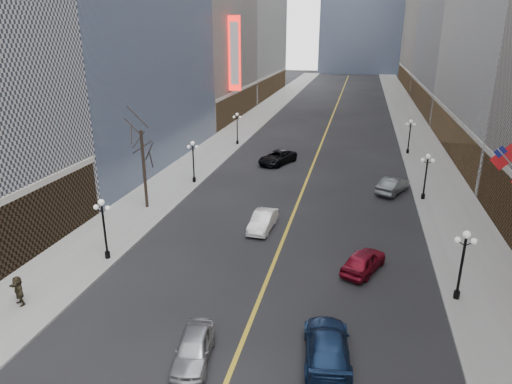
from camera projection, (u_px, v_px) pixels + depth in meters
The scene contains 19 objects.
sidewalk_east at pixel (421, 148), 64.29m from camera, with size 6.00×230.00×0.15m, color gray.
sidewalk_west at pixel (230, 138), 70.17m from camera, with size 6.00×230.00×0.15m, color gray.
lane_line at pixel (327, 129), 76.44m from camera, with size 0.25×200.00×0.02m, color gold.
streetlamp_east_1 at pixel (463, 258), 27.05m from camera, with size 1.26×0.44×4.52m.
streetlamp_east_2 at pixel (426, 172), 43.59m from camera, with size 1.26×0.44×4.52m.
streetlamp_east_3 at pixel (410, 133), 60.13m from camera, with size 1.26×0.44×4.52m.
streetlamp_west_1 at pixel (104, 223), 32.01m from camera, with size 1.26×0.44×4.52m.
streetlamp_west_2 at pixel (193, 157), 48.55m from camera, with size 1.26×0.44×4.52m.
streetlamp_west_3 at pixel (237, 125), 65.09m from camera, with size 1.26×0.44×4.52m.
flag_5 at pixel (507, 160), 31.28m from camera, with size 2.87×0.12×2.87m.
theatre_marquee at pixel (235, 54), 75.76m from camera, with size 2.00×0.55×12.00m.
tree_west_far at pixel (142, 143), 40.44m from camera, with size 3.60×3.60×7.92m.
car_nb_near at pixel (194, 348), 22.67m from camera, with size 1.73×4.31×1.47m, color #A6A8AD.
car_nb_mid at pixel (263, 221), 37.81m from camera, with size 1.59×4.55×1.50m, color white.
car_nb_far at pixel (277, 157), 56.50m from camera, with size 2.68×5.81×1.62m, color black.
car_sb_near at pixel (327, 347), 22.68m from camera, with size 2.26×5.56×1.61m, color #14274B.
car_sb_mid at pixel (364, 261), 31.20m from camera, with size 1.82×4.52×1.54m, color maroon.
car_sb_far at pixel (393, 185), 46.30m from camera, with size 1.75×5.00×1.65m, color #4C5053.
ped_west_far at pixel (19, 290), 27.06m from camera, with size 1.73×0.50×1.87m, color #2E2719.
Camera 1 is at (5.21, 3.68, 15.65)m, focal length 32.00 mm.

